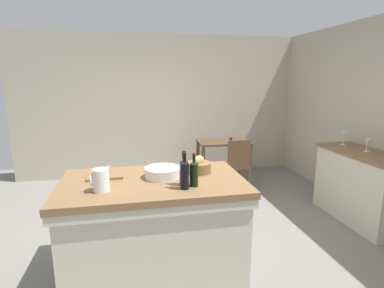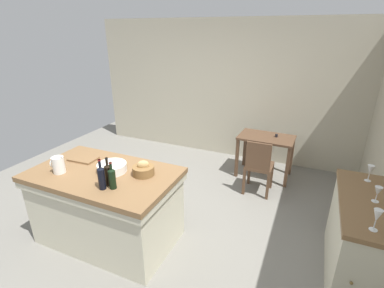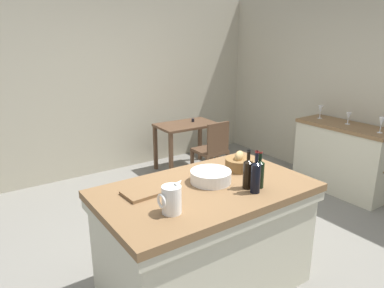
{
  "view_description": "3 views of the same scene",
  "coord_description": "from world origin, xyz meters",
  "views": [
    {
      "loc": [
        -0.57,
        -3.08,
        1.8
      ],
      "look_at": [
        0.16,
        0.59,
        0.99
      ],
      "focal_mm": 28.1,
      "sensor_mm": 36.0,
      "label": 1
    },
    {
      "loc": [
        1.64,
        -2.62,
        2.38
      ],
      "look_at": [
        0.22,
        0.6,
        0.95
      ],
      "focal_mm": 26.31,
      "sensor_mm": 36.0,
      "label": 2
    },
    {
      "loc": [
        -1.93,
        -2.48,
        2.03
      ],
      "look_at": [
        0.05,
        0.39,
        0.96
      ],
      "focal_mm": 33.42,
      "sensor_mm": 36.0,
      "label": 3
    }
  ],
  "objects": [
    {
      "name": "wine_bottle_amber",
      "position": [
        -0.16,
        -0.65,
        1.03
      ],
      "size": [
        0.07,
        0.07,
        0.3
      ],
      "color": "black",
      "rests_on": "island_table"
    },
    {
      "name": "wine_bottle_green",
      "position": [
        -0.17,
        -0.75,
        1.04
      ],
      "size": [
        0.07,
        0.07,
        0.32
      ],
      "color": "black",
      "rests_on": "island_table"
    },
    {
      "name": "island_table",
      "position": [
        -0.41,
        -0.46,
        0.49
      ],
      "size": [
        1.65,
        0.98,
        0.91
      ],
      "color": "brown",
      "rests_on": "ground"
    },
    {
      "name": "ground_plane",
      "position": [
        0.0,
        0.0,
        0.0
      ],
      "size": [
        6.76,
        6.76,
        0.0
      ],
      "primitive_type": "plane",
      "color": "slate"
    },
    {
      "name": "wine_glass_left",
      "position": [
        2.3,
        0.08,
        1.02
      ],
      "size": [
        0.07,
        0.07,
        0.15
      ],
      "color": "white",
      "rests_on": "side_cabinet"
    },
    {
      "name": "bread_basket",
      "position": [
        0.05,
        -0.33,
        0.97
      ],
      "size": [
        0.24,
        0.24,
        0.17
      ],
      "color": "brown",
      "rests_on": "island_table"
    },
    {
      "name": "side_cabinet",
      "position": [
        2.26,
        0.07,
        0.46
      ],
      "size": [
        0.52,
        1.25,
        0.91
      ],
      "color": "brown",
      "rests_on": "ground"
    },
    {
      "name": "wall_back",
      "position": [
        0.0,
        2.6,
        1.3
      ],
      "size": [
        5.32,
        0.12,
        2.6
      ],
      "primitive_type": "cube",
      "color": "#B2AA93",
      "rests_on": "ground"
    },
    {
      "name": "writing_desk",
      "position": [
        1.0,
        1.92,
        0.61
      ],
      "size": [
        0.92,
        0.59,
        0.78
      ],
      "color": "#513826",
      "rests_on": "ground"
    },
    {
      "name": "wine_bottle_dark",
      "position": [
        -0.08,
        -0.7,
        1.02
      ],
      "size": [
        0.07,
        0.07,
        0.29
      ],
      "color": "black",
      "rests_on": "island_table"
    },
    {
      "name": "wooden_chair",
      "position": [
        1.02,
        1.29,
        0.48
      ],
      "size": [
        0.4,
        0.4,
        0.89
      ],
      "color": "#513826",
      "rests_on": "ground"
    },
    {
      "name": "wine_glass_middle",
      "position": [
        2.28,
        0.5,
        1.03
      ],
      "size": [
        0.07,
        0.07,
        0.18
      ],
      "color": "white",
      "rests_on": "side_cabinet"
    },
    {
      "name": "cutting_board",
      "position": [
        -0.84,
        -0.3,
        0.92
      ],
      "size": [
        0.34,
        0.23,
        0.02
      ],
      "primitive_type": "cube",
      "rotation": [
        0.0,
        0.0,
        0.06
      ],
      "color": "brown",
      "rests_on": "island_table"
    },
    {
      "name": "pitcher",
      "position": [
        -0.84,
        -0.67,
        1.0
      ],
      "size": [
        0.17,
        0.13,
        0.23
      ],
      "color": "white",
      "rests_on": "island_table"
    },
    {
      "name": "wash_bowl",
      "position": [
        -0.32,
        -0.41,
        0.95
      ],
      "size": [
        0.32,
        0.32,
        0.1
      ],
      "primitive_type": "cylinder",
      "color": "white",
      "rests_on": "island_table"
    }
  ]
}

